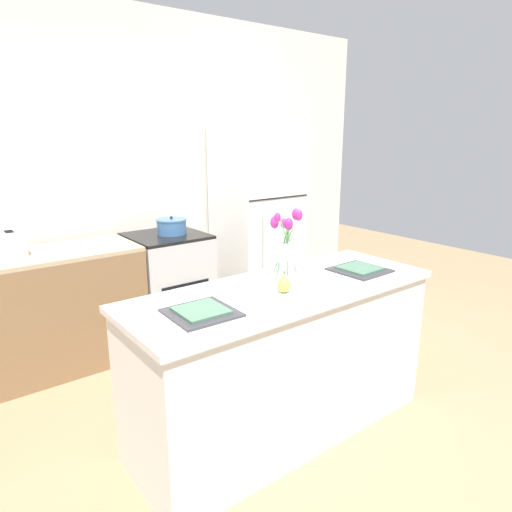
{
  "coord_description": "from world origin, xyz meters",
  "views": [
    {
      "loc": [
        -1.56,
        -1.77,
        1.7
      ],
      "look_at": [
        0.0,
        0.25,
        1.01
      ],
      "focal_mm": 32.0,
      "sensor_mm": 36.0,
      "label": 1
    }
  ],
  "objects_px": {
    "refrigerator": "(257,217)",
    "flower_vase": "(287,254)",
    "stove_range": "(169,285)",
    "toaster": "(3,245)",
    "plate_setting_right": "(360,269)",
    "plate_setting_left": "(201,312)",
    "pear_figurine": "(284,284)",
    "cooking_pot": "(172,226)"
  },
  "relations": [
    {
      "from": "stove_range",
      "to": "plate_setting_left",
      "type": "distance_m",
      "value": 1.84
    },
    {
      "from": "stove_range",
      "to": "plate_setting_left",
      "type": "bearing_deg",
      "value": -111.67
    },
    {
      "from": "pear_figurine",
      "to": "cooking_pot",
      "type": "bearing_deg",
      "value": 82.72
    },
    {
      "from": "refrigerator",
      "to": "cooking_pot",
      "type": "distance_m",
      "value": 0.9
    },
    {
      "from": "flower_vase",
      "to": "toaster",
      "type": "distance_m",
      "value": 1.95
    },
    {
      "from": "cooking_pot",
      "to": "plate_setting_left",
      "type": "bearing_deg",
      "value": -113.25
    },
    {
      "from": "pear_figurine",
      "to": "plate_setting_left",
      "type": "distance_m",
      "value": 0.5
    },
    {
      "from": "plate_setting_right",
      "to": "cooking_pot",
      "type": "bearing_deg",
      "value": 103.97
    },
    {
      "from": "refrigerator",
      "to": "toaster",
      "type": "bearing_deg",
      "value": 179.55
    },
    {
      "from": "stove_range",
      "to": "plate_setting_right",
      "type": "bearing_deg",
      "value": -74.54
    },
    {
      "from": "cooking_pot",
      "to": "plate_setting_right",
      "type": "bearing_deg",
      "value": -76.03
    },
    {
      "from": "stove_range",
      "to": "plate_setting_right",
      "type": "xyz_separation_m",
      "value": [
        0.46,
        -1.66,
        0.45
      ]
    },
    {
      "from": "toaster",
      "to": "plate_setting_left",
      "type": "bearing_deg",
      "value": -72.34
    },
    {
      "from": "toaster",
      "to": "cooking_pot",
      "type": "relative_size",
      "value": 1.13
    },
    {
      "from": "flower_vase",
      "to": "refrigerator",
      "type": "bearing_deg",
      "value": 57.29
    },
    {
      "from": "pear_figurine",
      "to": "cooking_pot",
      "type": "height_order",
      "value": "cooking_pot"
    },
    {
      "from": "refrigerator",
      "to": "pear_figurine",
      "type": "height_order",
      "value": "refrigerator"
    },
    {
      "from": "stove_range",
      "to": "plate_setting_left",
      "type": "xyz_separation_m",
      "value": [
        -0.66,
        -1.66,
        0.45
      ]
    },
    {
      "from": "refrigerator",
      "to": "flower_vase",
      "type": "distance_m",
      "value": 1.87
    },
    {
      "from": "stove_range",
      "to": "cooking_pot",
      "type": "distance_m",
      "value": 0.51
    },
    {
      "from": "refrigerator",
      "to": "cooking_pot",
      "type": "xyz_separation_m",
      "value": [
        -0.9,
        -0.01,
        0.03
      ]
    },
    {
      "from": "stove_range",
      "to": "toaster",
      "type": "distance_m",
      "value": 1.3
    },
    {
      "from": "plate_setting_right",
      "to": "cooking_pot",
      "type": "xyz_separation_m",
      "value": [
        -0.41,
        1.65,
        0.05
      ]
    },
    {
      "from": "plate_setting_right",
      "to": "pear_figurine",
      "type": "bearing_deg",
      "value": -178.84
    },
    {
      "from": "pear_figurine",
      "to": "cooking_pot",
      "type": "relative_size",
      "value": 0.47
    },
    {
      "from": "stove_range",
      "to": "cooking_pot",
      "type": "height_order",
      "value": "cooking_pot"
    },
    {
      "from": "pear_figurine",
      "to": "refrigerator",
      "type": "bearing_deg",
      "value": 56.34
    },
    {
      "from": "refrigerator",
      "to": "plate_setting_left",
      "type": "distance_m",
      "value": 2.31
    },
    {
      "from": "stove_range",
      "to": "plate_setting_left",
      "type": "height_order",
      "value": "plate_setting_left"
    },
    {
      "from": "refrigerator",
      "to": "plate_setting_right",
      "type": "relative_size",
      "value": 6.02
    },
    {
      "from": "stove_range",
      "to": "toaster",
      "type": "height_order",
      "value": "toaster"
    },
    {
      "from": "stove_range",
      "to": "flower_vase",
      "type": "xyz_separation_m",
      "value": [
        -0.06,
        -1.57,
        0.61
      ]
    },
    {
      "from": "plate_setting_right",
      "to": "toaster",
      "type": "relative_size",
      "value": 1.1
    },
    {
      "from": "toaster",
      "to": "cooking_pot",
      "type": "distance_m",
      "value": 1.24
    },
    {
      "from": "flower_vase",
      "to": "toaster",
      "type": "relative_size",
      "value": 1.51
    },
    {
      "from": "plate_setting_left",
      "to": "pear_figurine",
      "type": "bearing_deg",
      "value": -1.45
    },
    {
      "from": "plate_setting_left",
      "to": "stove_range",
      "type": "bearing_deg",
      "value": 68.33
    },
    {
      "from": "plate_setting_left",
      "to": "cooking_pot",
      "type": "height_order",
      "value": "cooking_pot"
    },
    {
      "from": "refrigerator",
      "to": "plate_setting_left",
      "type": "bearing_deg",
      "value": -134.12
    },
    {
      "from": "refrigerator",
      "to": "flower_vase",
      "type": "xyz_separation_m",
      "value": [
        -1.01,
        -1.57,
        0.13
      ]
    },
    {
      "from": "pear_figurine",
      "to": "plate_setting_right",
      "type": "distance_m",
      "value": 0.62
    },
    {
      "from": "refrigerator",
      "to": "plate_setting_right",
      "type": "bearing_deg",
      "value": -106.5
    }
  ]
}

